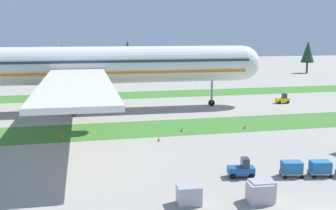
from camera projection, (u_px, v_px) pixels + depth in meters
name	position (u px, v px, depth m)	size (l,w,h in m)	color
grass_strip_near	(201.00, 126.00, 64.44)	(320.00, 10.89, 0.01)	#3D752D
grass_strip_far	(157.00, 94.00, 96.89)	(320.00, 10.89, 0.01)	#3D752D
airliner	(85.00, 65.00, 75.65)	(66.86, 82.03, 23.11)	silver
baggage_tug	(242.00, 169.00, 41.63)	(2.79, 1.75, 1.97)	#1E4C8E
cargo_dolly_lead	(292.00, 168.00, 41.81)	(2.44, 1.87, 1.55)	#A3A3A8
cargo_dolly_second	(320.00, 167.00, 41.93)	(2.44, 1.87, 1.55)	#A3A3A8
pushback_tractor	(283.00, 99.00, 84.58)	(2.63, 1.36, 1.97)	yellow
ground_crew_marshaller	(247.00, 165.00, 42.66)	(0.47, 0.38, 1.74)	black
uld_container_0	(189.00, 195.00, 35.11)	(2.00, 1.60, 1.63)	#A3A3A8
uld_container_1	(260.00, 193.00, 35.42)	(2.00, 1.60, 1.71)	#A3A3A8
uld_container_2	(262.00, 191.00, 35.79)	(2.00, 1.60, 1.80)	#A3A3A8
taxiway_marker_0	(245.00, 127.00, 62.47)	(0.44, 0.44, 0.54)	orange
taxiway_marker_1	(62.00, 136.00, 57.10)	(0.44, 0.44, 0.63)	orange
taxiway_marker_2	(159.00, 139.00, 55.41)	(0.44, 0.44, 0.57)	orange
taxiway_marker_3	(182.00, 129.00, 60.57)	(0.44, 0.44, 0.69)	orange
distant_tree_line	(127.00, 56.00, 132.37)	(167.16, 9.48, 11.40)	#4C3823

